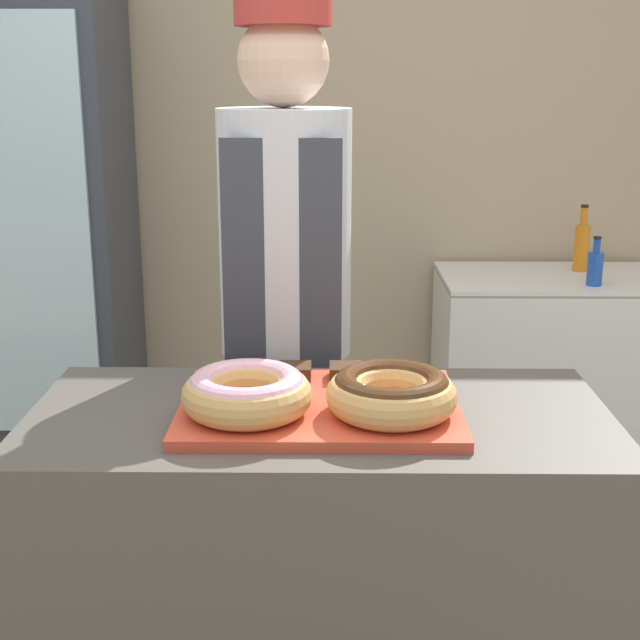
# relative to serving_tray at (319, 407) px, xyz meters

# --- Properties ---
(wall_back) EXTENTS (8.00, 0.06, 2.70)m
(wall_back) POSITION_rel_serving_tray_xyz_m (0.00, 2.13, 0.45)
(wall_back) COLOR tan
(wall_back) RESTS_ON ground_plane
(display_counter) EXTENTS (1.26, 0.61, 0.89)m
(display_counter) POSITION_rel_serving_tray_xyz_m (0.00, 0.00, -0.46)
(display_counter) COLOR #4C4742
(display_counter) RESTS_ON ground_plane
(serving_tray) EXTENTS (0.60, 0.44, 0.02)m
(serving_tray) POSITION_rel_serving_tray_xyz_m (0.00, 0.00, 0.00)
(serving_tray) COLOR #D84C33
(serving_tray) RESTS_ON display_counter
(donut_light_glaze) EXTENTS (0.27, 0.27, 0.09)m
(donut_light_glaze) POSITION_rel_serving_tray_xyz_m (-0.15, -0.07, 0.06)
(donut_light_glaze) COLOR tan
(donut_light_glaze) RESTS_ON serving_tray
(donut_chocolate_glaze) EXTENTS (0.27, 0.27, 0.09)m
(donut_chocolate_glaze) POSITION_rel_serving_tray_xyz_m (0.15, -0.07, 0.06)
(donut_chocolate_glaze) COLOR tan
(donut_chocolate_glaze) RESTS_ON serving_tray
(brownie_back_left) EXTENTS (0.07, 0.07, 0.03)m
(brownie_back_left) POSITION_rel_serving_tray_xyz_m (-0.06, 0.16, 0.03)
(brownie_back_left) COLOR #382111
(brownie_back_left) RESTS_ON serving_tray
(brownie_back_right) EXTENTS (0.07, 0.07, 0.03)m
(brownie_back_right) POSITION_rel_serving_tray_xyz_m (0.06, 0.16, 0.03)
(brownie_back_right) COLOR #382111
(brownie_back_right) RESTS_ON serving_tray
(baker_person) EXTENTS (0.35, 0.35, 1.79)m
(baker_person) POSITION_rel_serving_tray_xyz_m (-0.10, 0.52, 0.06)
(baker_person) COLOR #4C4C51
(baker_person) RESTS_ON ground_plane
(beverage_fridge) EXTENTS (0.66, 0.60, 1.98)m
(beverage_fridge) POSITION_rel_serving_tray_xyz_m (-1.14, 1.77, 0.09)
(beverage_fridge) COLOR #333842
(beverage_fridge) RESTS_ON ground_plane
(chest_freezer) EXTENTS (0.94, 0.59, 0.80)m
(chest_freezer) POSITION_rel_serving_tray_xyz_m (0.96, 1.78, -0.50)
(chest_freezer) COLOR white
(chest_freezer) RESTS_ON ground_plane
(bottle_orange) EXTENTS (0.06, 0.06, 0.28)m
(bottle_orange) POSITION_rel_serving_tray_xyz_m (1.07, 1.88, 0.01)
(bottle_orange) COLOR orange
(bottle_orange) RESTS_ON chest_freezer
(bottle_blue) EXTENTS (0.06, 0.06, 0.19)m
(bottle_blue) POSITION_rel_serving_tray_xyz_m (1.06, 1.60, -0.02)
(bottle_blue) COLOR #1E4CB2
(bottle_blue) RESTS_ON chest_freezer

